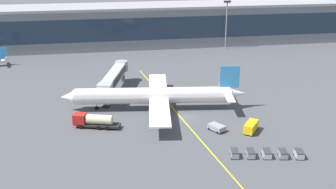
{
  "coord_description": "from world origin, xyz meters",
  "views": [
    {
      "loc": [
        -20.12,
        -90.8,
        39.93
      ],
      "look_at": [
        -3.61,
        4.6,
        4.5
      ],
      "focal_mm": 43.9,
      "sensor_mm": 36.0,
      "label": 1
    }
  ],
  "objects_px": {
    "pushback_tug": "(217,127)",
    "baggage_cart_4": "(299,154)",
    "baggage_cart_1": "(251,153)",
    "baggage_cart_0": "(235,153)",
    "baggage_cart_3": "(283,154)",
    "fuel_tanker": "(94,120)",
    "baggage_cart_2": "(267,154)",
    "main_airliner": "(154,95)",
    "crew_van": "(251,126)"
  },
  "relations": [
    {
      "from": "pushback_tug",
      "to": "baggage_cart_4",
      "type": "height_order",
      "value": "baggage_cart_4"
    },
    {
      "from": "baggage_cart_1",
      "to": "baggage_cart_0",
      "type": "bearing_deg",
      "value": 169.15
    },
    {
      "from": "baggage_cart_3",
      "to": "baggage_cart_4",
      "type": "relative_size",
      "value": 1.0
    },
    {
      "from": "fuel_tanker",
      "to": "baggage_cart_1",
      "type": "height_order",
      "value": "fuel_tanker"
    },
    {
      "from": "baggage_cart_0",
      "to": "baggage_cart_2",
      "type": "bearing_deg",
      "value": -10.85
    },
    {
      "from": "pushback_tug",
      "to": "baggage_cart_3",
      "type": "distance_m",
      "value": 17.11
    },
    {
      "from": "baggage_cart_0",
      "to": "baggage_cart_4",
      "type": "relative_size",
      "value": 1.0
    },
    {
      "from": "main_airliner",
      "to": "crew_van",
      "type": "bearing_deg",
      "value": -41.15
    },
    {
      "from": "baggage_cart_3",
      "to": "baggage_cart_4",
      "type": "xyz_separation_m",
      "value": [
        3.14,
        -0.6,
        0.0
      ]
    },
    {
      "from": "fuel_tanker",
      "to": "baggage_cart_1",
      "type": "xyz_separation_m",
      "value": [
        30.81,
        -19.68,
        -0.96
      ]
    },
    {
      "from": "baggage_cart_3",
      "to": "baggage_cart_4",
      "type": "bearing_deg",
      "value": -10.85
    },
    {
      "from": "baggage_cart_4",
      "to": "pushback_tug",
      "type": "bearing_deg",
      "value": 130.32
    },
    {
      "from": "baggage_cart_0",
      "to": "pushback_tug",
      "type": "bearing_deg",
      "value": 90.17
    },
    {
      "from": "crew_van",
      "to": "baggage_cart_1",
      "type": "distance_m",
      "value": 12.04
    },
    {
      "from": "crew_van",
      "to": "baggage_cart_2",
      "type": "relative_size",
      "value": 1.82
    },
    {
      "from": "main_airliner",
      "to": "baggage_cart_0",
      "type": "height_order",
      "value": "main_airliner"
    },
    {
      "from": "main_airliner",
      "to": "baggage_cart_2",
      "type": "distance_m",
      "value": 34.68
    },
    {
      "from": "baggage_cart_2",
      "to": "fuel_tanker",
      "type": "bearing_deg",
      "value": 149.15
    },
    {
      "from": "pushback_tug",
      "to": "baggage_cart_1",
      "type": "relative_size",
      "value": 1.54
    },
    {
      "from": "pushback_tug",
      "to": "baggage_cart_2",
      "type": "relative_size",
      "value": 1.54
    },
    {
      "from": "main_airliner",
      "to": "baggage_cart_2",
      "type": "bearing_deg",
      "value": -57.4
    },
    {
      "from": "main_airliner",
      "to": "baggage_cart_1",
      "type": "distance_m",
      "value": 32.57
    },
    {
      "from": "main_airliner",
      "to": "crew_van",
      "type": "distance_m",
      "value": 26.36
    },
    {
      "from": "baggage_cart_0",
      "to": "baggage_cart_3",
      "type": "distance_m",
      "value": 9.6
    },
    {
      "from": "baggage_cart_1",
      "to": "baggage_cart_4",
      "type": "relative_size",
      "value": 1.0
    },
    {
      "from": "pushback_tug",
      "to": "crew_van",
      "type": "height_order",
      "value": "crew_van"
    },
    {
      "from": "baggage_cart_2",
      "to": "baggage_cart_3",
      "type": "distance_m",
      "value": 3.2
    },
    {
      "from": "baggage_cart_4",
      "to": "baggage_cart_0",
      "type": "bearing_deg",
      "value": 169.15
    },
    {
      "from": "crew_van",
      "to": "baggage_cart_4",
      "type": "bearing_deg",
      "value": -68.52
    },
    {
      "from": "crew_van",
      "to": "baggage_cart_4",
      "type": "height_order",
      "value": "crew_van"
    },
    {
      "from": "baggage_cart_0",
      "to": "baggage_cart_2",
      "type": "height_order",
      "value": "same"
    },
    {
      "from": "fuel_tanker",
      "to": "baggage_cart_0",
      "type": "relative_size",
      "value": 3.82
    },
    {
      "from": "baggage_cart_4",
      "to": "main_airliner",
      "type": "bearing_deg",
      "value": 129.4
    },
    {
      "from": "fuel_tanker",
      "to": "baggage_cart_4",
      "type": "xyz_separation_m",
      "value": [
        40.24,
        -21.48,
        -0.96
      ]
    },
    {
      "from": "baggage_cart_3",
      "to": "baggage_cart_4",
      "type": "height_order",
      "value": "same"
    },
    {
      "from": "main_airliner",
      "to": "baggage_cart_4",
      "type": "height_order",
      "value": "main_airliner"
    },
    {
      "from": "pushback_tug",
      "to": "baggage_cart_4",
      "type": "xyz_separation_m",
      "value": [
        12.61,
        -14.86,
        -0.07
      ]
    },
    {
      "from": "crew_van",
      "to": "baggage_cart_0",
      "type": "bearing_deg",
      "value": -124.98
    },
    {
      "from": "crew_van",
      "to": "baggage_cart_1",
      "type": "bearing_deg",
      "value": -110.92
    },
    {
      "from": "baggage_cart_3",
      "to": "crew_van",
      "type": "bearing_deg",
      "value": 99.09
    },
    {
      "from": "fuel_tanker",
      "to": "pushback_tug",
      "type": "xyz_separation_m",
      "value": [
        27.63,
        -6.63,
        -0.9
      ]
    },
    {
      "from": "main_airliner",
      "to": "baggage_cart_0",
      "type": "bearing_deg",
      "value": -66.17
    },
    {
      "from": "baggage_cart_1",
      "to": "baggage_cart_4",
      "type": "height_order",
      "value": "same"
    },
    {
      "from": "baggage_cart_0",
      "to": "baggage_cart_1",
      "type": "distance_m",
      "value": 3.2
    },
    {
      "from": "fuel_tanker",
      "to": "baggage_cart_2",
      "type": "height_order",
      "value": "fuel_tanker"
    },
    {
      "from": "baggage_cart_2",
      "to": "baggage_cart_3",
      "type": "xyz_separation_m",
      "value": [
        3.14,
        -0.6,
        0.0
      ]
    },
    {
      "from": "pushback_tug",
      "to": "baggage_cart_2",
      "type": "distance_m",
      "value": 15.05
    },
    {
      "from": "baggage_cart_0",
      "to": "fuel_tanker",
      "type": "bearing_deg",
      "value": 145.41
    },
    {
      "from": "main_airliner",
      "to": "pushback_tug",
      "type": "height_order",
      "value": "main_airliner"
    },
    {
      "from": "pushback_tug",
      "to": "crew_van",
      "type": "distance_m",
      "value": 7.71
    }
  ]
}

